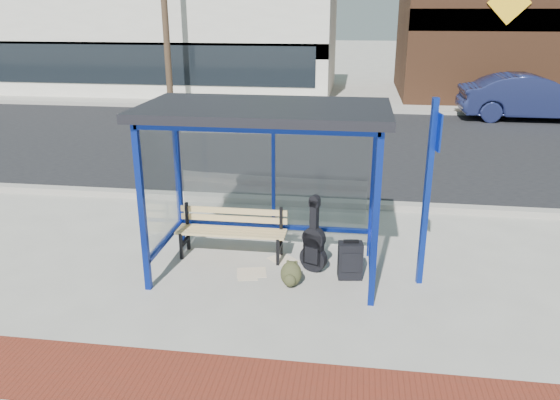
% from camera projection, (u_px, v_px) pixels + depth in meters
% --- Properties ---
extents(ground, '(120.00, 120.00, 0.00)m').
position_uv_depth(ground, '(266.00, 271.00, 7.97)').
color(ground, '#B2ADA0').
rests_on(ground, ground).
extents(brick_paver_strip, '(60.00, 1.00, 0.01)m').
position_uv_depth(brick_paver_strip, '(224.00, 386.00, 5.54)').
color(brick_paver_strip, maroon).
rests_on(brick_paver_strip, ground).
extents(curb_near, '(60.00, 0.25, 0.12)m').
position_uv_depth(curb_near, '(290.00, 201.00, 10.65)').
color(curb_near, gray).
rests_on(curb_near, ground).
extents(street_asphalt, '(60.00, 10.00, 0.00)m').
position_uv_depth(street_asphalt, '(313.00, 143.00, 15.43)').
color(street_asphalt, black).
rests_on(street_asphalt, ground).
extents(curb_far, '(60.00, 0.25, 0.12)m').
position_uv_depth(curb_far, '(324.00, 110.00, 20.18)').
color(curb_far, gray).
rests_on(curb_far, ground).
extents(far_sidewalk, '(60.00, 4.00, 0.01)m').
position_uv_depth(far_sidewalk, '(327.00, 103.00, 21.97)').
color(far_sidewalk, '#B2ADA0').
rests_on(far_sidewalk, ground).
extents(bus_shelter, '(3.30, 1.80, 2.42)m').
position_uv_depth(bus_shelter, '(266.00, 130.00, 7.34)').
color(bus_shelter, navy).
rests_on(bus_shelter, ground).
extents(storefront_white, '(18.00, 6.04, 4.00)m').
position_uv_depth(storefront_white, '(138.00, 45.00, 25.29)').
color(storefront_white, silver).
rests_on(storefront_white, ground).
extents(storefront_brown, '(10.00, 7.08, 6.40)m').
position_uv_depth(storefront_brown, '(523.00, 18.00, 23.10)').
color(storefront_brown, '#59331E').
rests_on(storefront_brown, ground).
extents(bench, '(1.67, 0.41, 0.79)m').
position_uv_depth(bench, '(232.00, 229.00, 8.33)').
color(bench, black).
rests_on(bench, ground).
extents(guitar_bag, '(0.41, 0.26, 1.09)m').
position_uv_depth(guitar_bag, '(314.00, 245.00, 7.85)').
color(guitar_bag, black).
rests_on(guitar_bag, ground).
extents(suitcase, '(0.36, 0.26, 0.59)m').
position_uv_depth(suitcase, '(350.00, 261.00, 7.67)').
color(suitcase, black).
rests_on(suitcase, ground).
extents(backpack, '(0.30, 0.28, 0.35)m').
position_uv_depth(backpack, '(291.00, 275.00, 7.49)').
color(backpack, '#30321C').
rests_on(backpack, ground).
extents(sign_post, '(0.14, 0.32, 2.58)m').
position_uv_depth(sign_post, '(429.00, 184.00, 7.15)').
color(sign_post, navy).
rests_on(sign_post, ground).
extents(newspaper_a, '(0.35, 0.41, 0.01)m').
position_uv_depth(newspaper_a, '(248.00, 275.00, 7.84)').
color(newspaper_a, white).
rests_on(newspaper_a, ground).
extents(newspaper_b, '(0.48, 0.42, 0.01)m').
position_uv_depth(newspaper_b, '(252.00, 273.00, 7.90)').
color(newspaper_b, white).
rests_on(newspaper_b, ground).
extents(newspaper_c, '(0.52, 0.52, 0.01)m').
position_uv_depth(newspaper_c, '(283.00, 260.00, 8.31)').
color(newspaper_c, white).
rests_on(newspaper_c, ground).
extents(parked_car, '(4.68, 1.67, 1.54)m').
position_uv_depth(parked_car, '(531.00, 97.00, 18.45)').
color(parked_car, '#192048').
rests_on(parked_car, ground).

